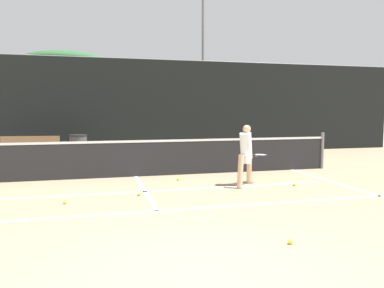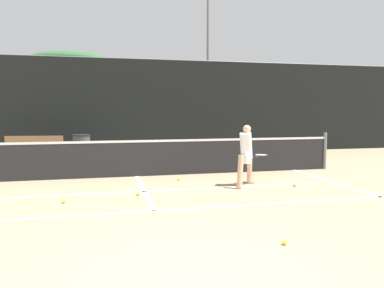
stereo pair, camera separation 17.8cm
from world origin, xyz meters
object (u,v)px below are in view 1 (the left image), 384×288
object	(u,v)px
player_practicing	(246,153)
parked_car	(97,133)
trash_bin	(78,147)
courtside_bench	(30,148)

from	to	relation	value
player_practicing	parked_car	xyz separation A→B (m)	(-3.26, 10.86, -0.13)
trash_bin	parked_car	world-z (taller)	parked_car
player_practicing	trash_bin	bearing A→B (deg)	76.47
trash_bin	parked_car	xyz separation A→B (m)	(0.65, 5.29, 0.19)
trash_bin	parked_car	size ratio (longest dim) A/B	0.19
courtside_bench	parked_car	distance (m)	5.86
parked_car	player_practicing	bearing A→B (deg)	-73.27
courtside_bench	parked_car	bearing A→B (deg)	74.97
player_practicing	courtside_bench	world-z (taller)	player_practicing
player_practicing	parked_car	size ratio (longest dim) A/B	0.30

